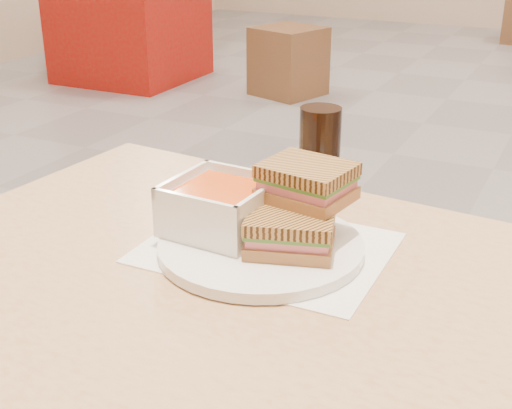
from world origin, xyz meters
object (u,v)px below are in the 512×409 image
at_px(soup_bowl, 221,208).
at_px(bg_chair_0r, 288,61).
at_px(plate, 261,247).
at_px(cola_glass, 320,151).
at_px(panini_lower, 290,232).
at_px(bg_table_0, 130,25).
at_px(bg_chair_0l, 80,40).
at_px(main_table, 318,381).

xyz_separation_m(soup_bowl, bg_chair_0r, (-1.45, 3.51, -0.57)).
xyz_separation_m(plate, cola_glass, (-0.01, 0.24, 0.06)).
distance_m(cola_glass, bg_chair_0r, 3.66).
bearing_deg(panini_lower, bg_table_0, 128.86).
distance_m(soup_bowl, cola_glass, 0.24).
bearing_deg(soup_bowl, bg_chair_0l, 132.35).
bearing_deg(bg_chair_0r, panini_lower, -66.13).
xyz_separation_m(main_table, bg_chair_0l, (-3.45, 3.67, -0.42)).
relative_size(soup_bowl, panini_lower, 1.04).
distance_m(bg_chair_0l, bg_chair_0r, 1.81).
bearing_deg(bg_chair_0l, bg_chair_0r, -1.90).
height_order(cola_glass, bg_table_0, cola_glass).
height_order(main_table, plate, plate).
bearing_deg(plate, main_table, -34.79).
xyz_separation_m(cola_glass, bg_chair_0l, (-3.31, 3.34, -0.60)).
xyz_separation_m(main_table, cola_glass, (-0.13, 0.33, 0.19)).
relative_size(cola_glass, bg_table_0, 0.16).
bearing_deg(plate, bg_chair_0l, 132.85).
height_order(panini_lower, bg_chair_0l, panini_lower).
relative_size(plate, bg_chair_0r, 0.56).
height_order(plate, soup_bowl, soup_bowl).
xyz_separation_m(bg_chair_0l, bg_chair_0r, (1.81, -0.06, 0.01)).
bearing_deg(bg_chair_0r, plate, -66.71).
distance_m(main_table, soup_bowl, 0.27).
bearing_deg(bg_chair_0l, soup_bowl, -47.65).
height_order(main_table, bg_chair_0l, main_table).
xyz_separation_m(plate, soup_bowl, (-0.07, 0.01, 0.04)).
distance_m(panini_lower, bg_chair_0l, 4.95).
height_order(soup_bowl, bg_chair_0r, soup_bowl).
bearing_deg(soup_bowl, main_table, -26.82).
bearing_deg(main_table, bg_chair_0l, 133.21).
bearing_deg(bg_chair_0l, cola_glass, -45.28).
relative_size(main_table, plate, 4.49).
distance_m(panini_lower, cola_glass, 0.25).
distance_m(soup_bowl, bg_table_0, 4.39).
height_order(soup_bowl, panini_lower, soup_bowl).
xyz_separation_m(bg_table_0, bg_chair_0l, (-0.58, 0.12, -0.17)).
bearing_deg(panini_lower, soup_bowl, 172.99).
xyz_separation_m(cola_glass, bg_chair_0r, (-1.50, 3.28, -0.60)).
relative_size(bg_chair_0l, bg_chair_0r, 0.94).
height_order(soup_bowl, bg_chair_0l, soup_bowl).
bearing_deg(main_table, cola_glass, 112.45).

